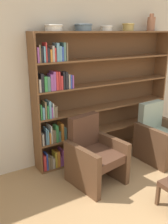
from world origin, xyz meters
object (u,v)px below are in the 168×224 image
object	(u,v)px
bowl_terracotta	(83,27)
bowl_sage	(106,28)
armchair_leather	(94,155)
bookshelf	(94,97)
bowl_brass	(54,27)
armchair_cushioned	(160,136)
vase_tall	(151,23)
bowl_stoneware	(128,27)

from	to	relation	value
bowl_terracotta	bowl_sage	distance (m)	0.41
armchair_leather	bowl_terracotta	bearing A→B (deg)	-118.15
bookshelf	bowl_brass	xyz separation A→B (m)	(-0.68, -0.02, 1.08)
bowl_brass	bowl_sage	world-z (taller)	bowl_brass
bookshelf	bowl_sage	size ratio (longest dim) A/B	12.99
bowl_sage	armchair_cushioned	size ratio (longest dim) A/B	0.21
armchair_leather	armchair_cushioned	bearing A→B (deg)	170.40
bowl_terracotta	armchair_cushioned	bearing A→B (deg)	-31.45
armchair_leather	bowl_brass	bearing A→B (deg)	-78.87
bowl_brass	vase_tall	size ratio (longest dim) A/B	0.93
bowl_brass	armchair_leather	size ratio (longest dim) A/B	0.28
bowl_stoneware	armchair_leather	xyz separation A→B (m)	(-1.07, -0.66, -1.72)
bowl_terracotta	armchair_cushioned	distance (m)	2.13
bowl_brass	vase_tall	distance (m)	1.82
bowl_sage	armchair_cushioned	bearing A→B (deg)	-44.67
bowl_terracotta	armchair_cushioned	world-z (taller)	bowl_terracotta
bookshelf	bowl_brass	bearing A→B (deg)	-178.10
bowl_terracotta	bowl_brass	bearing A→B (deg)	180.00
bookshelf	armchair_cushioned	xyz separation A→B (m)	(0.87, -0.68, -0.63)
bowl_terracotta	armchair_leather	bearing A→B (deg)	-108.52
vase_tall	armchair_leather	bearing A→B (deg)	-157.20
bowl_brass	armchair_cushioned	xyz separation A→B (m)	(1.55, -0.66, -1.70)
vase_tall	armchair_cushioned	bearing A→B (deg)	-112.33
bowl_stoneware	bookshelf	bearing A→B (deg)	177.97
bookshelf	bowl_terracotta	bearing A→B (deg)	-173.85
vase_tall	bookshelf	bearing A→B (deg)	178.87
bowl_terracotta	armchair_leather	distance (m)	1.85
bowl_stoneware	armchair_leather	distance (m)	2.13
bowl_stoneware	armchair_leather	size ratio (longest dim) A/B	0.21
bowl_sage	bowl_stoneware	size ratio (longest dim) A/B	0.96
bowl_brass	bowl_sage	bearing A→B (deg)	0.00
bowl_brass	bowl_stoneware	bearing A→B (deg)	0.00
bowl_brass	armchair_leather	world-z (taller)	bowl_brass
bowl_brass	bowl_stoneware	distance (m)	1.32
bookshelf	bowl_brass	distance (m)	1.27
bowl_sage	vase_tall	world-z (taller)	vase_tall
bookshelf	vase_tall	xyz separation A→B (m)	(1.14, -0.02, 1.15)
bowl_terracotta	bowl_stoneware	distance (m)	0.85
vase_tall	armchair_cushioned	xyz separation A→B (m)	(-0.27, -0.66, -1.78)
bookshelf	armchair_leather	world-z (taller)	bookshelf
bookshelf	bowl_terracotta	world-z (taller)	bowl_terracotta
armchair_cushioned	bookshelf	bearing A→B (deg)	-41.74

